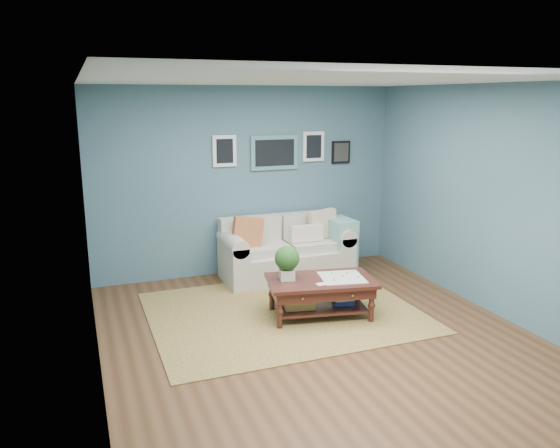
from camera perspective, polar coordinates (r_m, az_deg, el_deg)
name	(u,v)px	position (r m, az deg, el deg)	size (l,w,h in m)	color
room_shell	(319,213)	(5.70, 4.07, 1.16)	(5.00, 5.02, 2.70)	brown
area_rug	(283,312)	(6.67, 0.36, -9.20)	(3.14, 2.51, 0.01)	brown
loveseat	(291,250)	(7.87, 1.14, -2.70)	(1.88, 0.85, 0.96)	beige
coffee_table	(315,286)	(6.44, 3.67, -6.43)	(1.35, 0.94, 0.87)	#371B10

